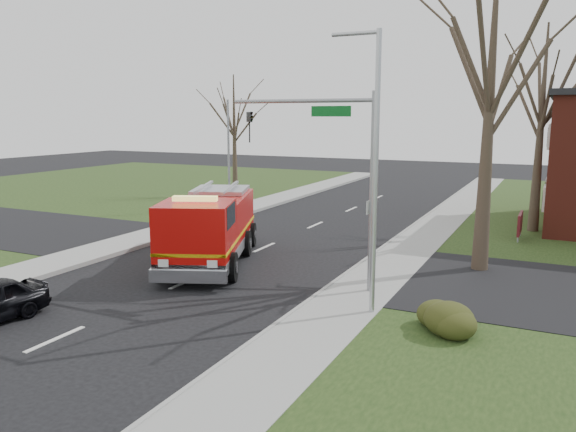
% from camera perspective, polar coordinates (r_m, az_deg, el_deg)
% --- Properties ---
extents(ground, '(120.00, 120.00, 0.00)m').
position_cam_1_polar(ground, '(21.05, -10.25, -6.58)').
color(ground, black).
rests_on(ground, ground).
extents(sidewalk_right, '(2.40, 80.00, 0.15)m').
position_cam_1_polar(sidewalk_right, '(18.22, 5.92, -8.89)').
color(sidewalk_right, gray).
rests_on(sidewalk_right, ground).
extents(sidewalk_left, '(2.40, 80.00, 0.15)m').
position_cam_1_polar(sidewalk_left, '(25.09, -21.82, -4.26)').
color(sidewalk_left, gray).
rests_on(sidewalk_left, ground).
extents(health_center_sign, '(0.12, 2.00, 1.40)m').
position_cam_1_polar(health_center_sign, '(29.22, 22.49, -0.73)').
color(health_center_sign, '#55141A').
rests_on(health_center_sign, ground).
extents(hedge_corner, '(2.80, 2.00, 0.90)m').
position_cam_1_polar(hedge_corner, '(16.44, 14.07, -9.42)').
color(hedge_corner, '#303714').
rests_on(hedge_corner, lawn_right).
extents(bare_tree_near, '(6.00, 6.00, 12.00)m').
position_cam_1_polar(bare_tree_near, '(22.41, 19.94, 13.17)').
color(bare_tree_near, '#352A1F').
rests_on(bare_tree_near, ground).
extents(bare_tree_far, '(5.25, 5.25, 10.50)m').
position_cam_1_polar(bare_tree_far, '(31.25, 24.42, 10.14)').
color(bare_tree_far, '#352A1F').
rests_on(bare_tree_far, ground).
extents(bare_tree_left, '(4.50, 4.50, 9.00)m').
position_cam_1_polar(bare_tree_left, '(42.38, -5.49, 9.50)').
color(bare_tree_left, '#352A1F').
rests_on(bare_tree_left, ground).
extents(traffic_signal_mast, '(5.29, 0.18, 6.80)m').
position_cam_1_polar(traffic_signal_mast, '(19.03, 4.92, 6.21)').
color(traffic_signal_mast, gray).
rests_on(traffic_signal_mast, ground).
extents(streetlight_pole, '(1.48, 0.16, 8.40)m').
position_cam_1_polar(streetlight_pole, '(16.52, 8.69, 5.00)').
color(streetlight_pole, '#B7BABF').
rests_on(streetlight_pole, ground).
extents(utility_pole_far, '(0.14, 0.14, 7.00)m').
position_cam_1_polar(utility_pole_far, '(35.68, -6.05, 6.06)').
color(utility_pole_far, gray).
rests_on(utility_pole_far, ground).
extents(fire_engine, '(5.42, 8.24, 3.15)m').
position_cam_1_polar(fire_engine, '(23.15, -7.96, -1.35)').
color(fire_engine, '#B20B08').
rests_on(fire_engine, ground).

